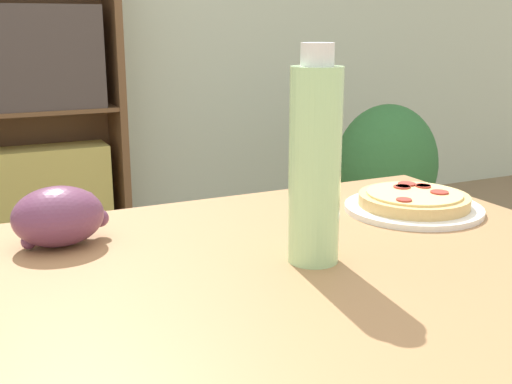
% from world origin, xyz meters
% --- Properties ---
extents(dining_table, '(1.02, 0.77, 0.76)m').
position_xyz_m(dining_table, '(0.10, -0.03, 0.64)').
color(dining_table, '#A37549').
rests_on(dining_table, ground_plane).
extents(pizza_on_plate, '(0.24, 0.24, 0.04)m').
position_xyz_m(pizza_on_plate, '(0.44, 0.12, 0.77)').
color(pizza_on_plate, white).
rests_on(pizza_on_plate, dining_table).
extents(grape_bunch, '(0.14, 0.10, 0.09)m').
position_xyz_m(grape_bunch, '(-0.15, 0.20, 0.80)').
color(grape_bunch, '#6B3856').
rests_on(grape_bunch, dining_table).
extents(drink_bottle, '(0.07, 0.07, 0.30)m').
position_xyz_m(drink_bottle, '(0.16, -0.02, 0.90)').
color(drink_bottle, '#B7EAA3').
rests_on(drink_bottle, dining_table).
extents(salt_shaker, '(0.03, 0.03, 0.07)m').
position_xyz_m(salt_shaker, '(0.30, 0.22, 0.79)').
color(salt_shaker, white).
rests_on(salt_shaker, dining_table).
extents(bookshelf, '(0.80, 0.30, 1.36)m').
position_xyz_m(bookshelf, '(0.09, 2.45, 0.62)').
color(bookshelf, brown).
rests_on(bookshelf, ground_plane).
extents(potted_plant_floor, '(0.52, 0.44, 0.71)m').
position_xyz_m(potted_plant_floor, '(1.59, 1.72, 0.38)').
color(potted_plant_floor, '#8E5B42').
rests_on(potted_plant_floor, ground_plane).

